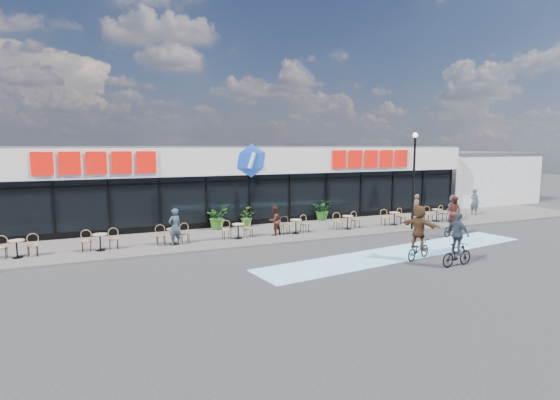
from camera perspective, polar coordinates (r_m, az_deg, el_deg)
name	(u,v)px	position (r m, az deg, el deg)	size (l,w,h in m)	color
ground	(304,254)	(18.93, 3.15, -7.05)	(120.00, 120.00, 0.00)	#28282B
sidewalk	(266,234)	(22.94, -1.86, -4.40)	(44.00, 5.00, 0.10)	#5A534F
bike_lane	(402,253)	(19.82, 15.62, -6.64)	(14.00, 2.20, 0.01)	#7CC5EA
building	(234,182)	(27.70, -5.99, 2.34)	(30.60, 6.57, 4.75)	black
neighbour_building	(465,176)	(39.77, 23.00, 2.85)	(9.20, 7.20, 4.11)	white
lamp_post	(414,172)	(24.62, 17.09, 3.47)	(0.28, 0.28, 5.22)	black
bistro_set_0	(17,246)	(20.79, -31.12, -5.22)	(1.54, 0.62, 0.90)	tan
bistro_set_1	(100,240)	(20.58, -22.45, -4.85)	(1.54, 0.62, 0.90)	tan
bistro_set_2	(173,234)	(20.84, -13.81, -4.36)	(1.54, 0.62, 0.90)	tan
bistro_set_3	(238,229)	(21.55, -5.57, -3.81)	(1.54, 0.62, 0.90)	tan
bistro_set_4	(295,225)	(22.68, 1.99, -3.23)	(1.54, 0.62, 0.90)	tan
bistro_set_5	(347,221)	(24.16, 8.72, -2.67)	(1.54, 0.62, 0.90)	tan
bistro_set_6	(393,217)	(25.93, 14.59, -2.15)	(1.54, 0.62, 0.90)	tan
bistro_set_7	(436,214)	(27.94, 19.67, -1.68)	(1.54, 0.62, 0.90)	tan
potted_plant_left	(245,217)	(24.65, -4.54, -2.20)	(0.98, 0.85, 1.09)	#305B1A
potted_plant_mid	(217,216)	(24.05, -8.19, -2.15)	(1.24, 1.07, 1.38)	#275C1A
potted_plant_right	(323,210)	(26.73, 5.63, -1.26)	(1.17, 1.02, 1.30)	#1F5418
patron_left	(175,227)	(20.48, -13.58, -3.43)	(0.62, 0.41, 1.70)	#2C3A44
patron_right	(275,220)	(22.17, -0.72, -2.68)	(0.74, 0.57, 1.51)	#3D1D16
pedestrian_a	(416,207)	(28.03, 17.34, -0.88)	(0.57, 0.38, 1.57)	brown
pedestrian_b	(475,202)	(31.38, 24.07, -0.22)	(0.63, 0.41, 1.71)	#303E4B
pedestrian_c	(453,209)	(27.91, 21.63, -1.04)	(0.79, 0.52, 1.62)	#2A3042
cyclist_a	(419,234)	(18.68, 17.67, -4.25)	(1.66, 1.74, 2.24)	black
cyclist_b	(453,220)	(24.11, 21.69, -2.39)	(1.67, 0.95, 2.07)	black
cyclist_c	(458,244)	(18.14, 22.18, -5.36)	(1.57, 1.00, 2.10)	black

